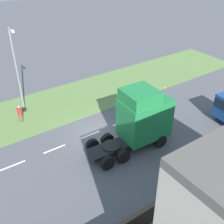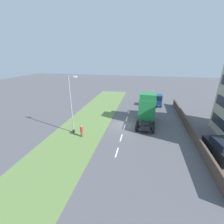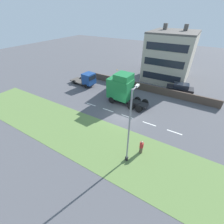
{
  "view_description": "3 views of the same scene",
  "coord_description": "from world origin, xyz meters",
  "px_view_note": "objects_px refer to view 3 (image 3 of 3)",
  "views": [
    {
      "loc": [
        16.24,
        -9.76,
        13.85
      ],
      "look_at": [
        -0.07,
        1.53,
        1.38
      ],
      "focal_mm": 45.0,
      "sensor_mm": 36.0,
      "label": 1
    },
    {
      "loc": [
        2.35,
        -20.79,
        10.07
      ],
      "look_at": [
        -1.83,
        -1.02,
        2.38
      ],
      "focal_mm": 24.0,
      "sensor_mm": 36.0,
      "label": 2
    },
    {
      "loc": [
        -15.7,
        -7.48,
        12.4
      ],
      "look_at": [
        -2.13,
        0.55,
        1.59
      ],
      "focal_mm": 24.0,
      "sensor_mm": 36.0,
      "label": 3
    }
  ],
  "objects_px": {
    "lorry_cab": "(122,88)",
    "lamp_post": "(129,132)",
    "parked_car": "(180,89)",
    "pedestrian": "(141,147)",
    "flatbed_truck": "(87,79)"
  },
  "relations": [
    {
      "from": "lorry_cab",
      "to": "lamp_post",
      "type": "height_order",
      "value": "lamp_post"
    },
    {
      "from": "parked_car",
      "to": "lamp_post",
      "type": "height_order",
      "value": "lamp_post"
    },
    {
      "from": "lorry_cab",
      "to": "lamp_post",
      "type": "xyz_separation_m",
      "value": [
        -9.78,
        -5.79,
        1.25
      ]
    },
    {
      "from": "lamp_post",
      "to": "pedestrian",
      "type": "height_order",
      "value": "lamp_post"
    },
    {
      "from": "lorry_cab",
      "to": "parked_car",
      "type": "relative_size",
      "value": 1.43
    },
    {
      "from": "flatbed_truck",
      "to": "lamp_post",
      "type": "relative_size",
      "value": 0.73
    },
    {
      "from": "lamp_post",
      "to": "pedestrian",
      "type": "xyz_separation_m",
      "value": [
        1.52,
        -0.85,
        -2.83
      ]
    },
    {
      "from": "lamp_post",
      "to": "pedestrian",
      "type": "distance_m",
      "value": 3.33
    },
    {
      "from": "pedestrian",
      "to": "parked_car",
      "type": "bearing_deg",
      "value": -3.18
    },
    {
      "from": "lorry_cab",
      "to": "pedestrian",
      "type": "xyz_separation_m",
      "value": [
        -8.26,
        -6.64,
        -1.59
      ]
    },
    {
      "from": "pedestrian",
      "to": "lorry_cab",
      "type": "bearing_deg",
      "value": 38.82
    },
    {
      "from": "lamp_post",
      "to": "pedestrian",
      "type": "relative_size",
      "value": 4.8
    },
    {
      "from": "lorry_cab",
      "to": "flatbed_truck",
      "type": "distance_m",
      "value": 8.86
    },
    {
      "from": "flatbed_truck",
      "to": "lamp_post",
      "type": "distance_m",
      "value": 18.77
    },
    {
      "from": "parked_car",
      "to": "flatbed_truck",
      "type": "bearing_deg",
      "value": 101.07
    }
  ]
}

